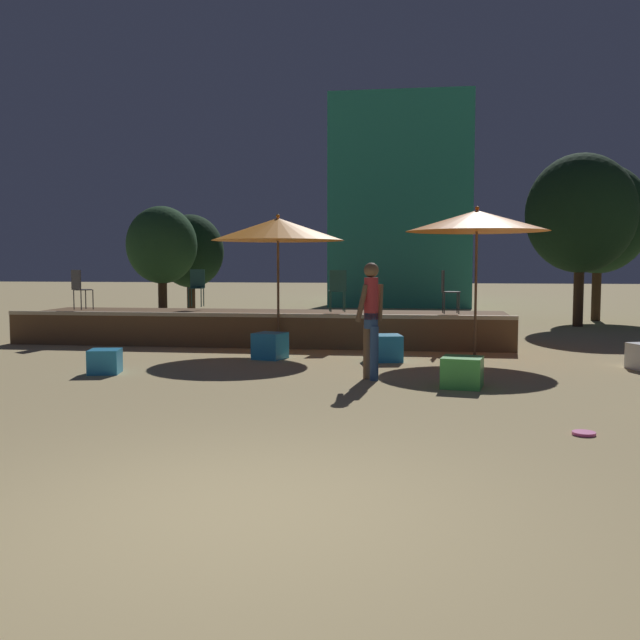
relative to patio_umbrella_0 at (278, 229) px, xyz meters
name	(u,v)px	position (x,y,z in m)	size (l,w,h in m)	color
ground_plane	(239,512)	(1.64, -9.58, -2.48)	(120.00, 120.00, 0.00)	tan
wooden_deck	(265,327)	(-0.60, 1.42, -2.15)	(10.92, 2.70, 0.74)	brown
patio_umbrella_0	(278,229)	(0.00, 0.00, 0.00)	(2.73, 2.73, 2.79)	brown
patio_umbrella_1	(477,221)	(3.97, -0.40, 0.11)	(2.74, 2.74, 2.88)	brown
cube_seat_0	(462,372)	(3.52, -4.09, -2.26)	(0.65, 0.65, 0.44)	#4CC651
cube_seat_1	(270,346)	(0.13, -1.46, -2.24)	(0.66, 0.66, 0.49)	#2D9EDB
cube_seat_2	(384,348)	(2.27, -1.45, -2.24)	(0.71, 0.71, 0.48)	#2D9EDB
cube_seat_3	(105,361)	(-2.15, -3.58, -2.28)	(0.57, 0.57, 0.39)	#2D9EDB
person_1	(371,315)	(2.17, -3.60, -1.49)	(0.44, 0.40, 1.80)	#2D4C7F
bistro_chair_0	(197,284)	(-2.46, 2.25, -1.20)	(0.40, 0.40, 0.90)	#1E4C47
bistro_chair_1	(447,287)	(3.46, 0.64, -1.20)	(0.40, 0.40, 0.90)	#2D3338
bistro_chair_2	(338,287)	(1.15, 0.77, -1.20)	(0.42, 0.42, 0.90)	#1E4C47
bistro_chair_3	(79,286)	(-4.70, 0.69, -1.20)	(0.47, 0.47, 0.90)	#47474C
frisbee_disc	(584,433)	(4.62, -6.82, -2.46)	(0.24, 0.24, 0.03)	#E54C99
background_tree_0	(191,251)	(-4.84, 8.98, -0.29)	(2.25, 2.25, 3.44)	#3D2B1C
background_tree_2	(162,245)	(-5.15, 7.09, -0.13)	(2.20, 2.20, 3.57)	#3D2B1C
background_tree_3	(599,219)	(8.33, 8.67, 0.67)	(3.07, 3.07, 4.85)	#3D2B1C
background_tree_4	(581,214)	(7.34, 6.50, 0.69)	(3.03, 3.03, 4.85)	#3D2B1C
distant_building	(401,204)	(2.06, 15.91, 1.80)	(5.73, 3.87, 8.56)	teal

